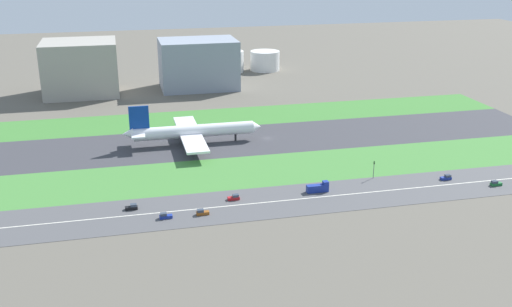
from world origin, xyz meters
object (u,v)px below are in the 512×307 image
at_px(fuel_tank_west, 231,61).
at_px(hangar_building, 198,64).
at_px(airliner, 191,131).
at_px(fuel_tank_centre, 265,61).
at_px(truck_0, 318,188).
at_px(car_1, 132,207).
at_px(car_4, 165,216).
at_px(traffic_light, 374,168).
at_px(car_5, 496,183).
at_px(car_2, 446,178).
at_px(terminal_building, 81,68).
at_px(car_3, 234,198).
at_px(car_6, 202,212).

bearing_deg(fuel_tank_west, hangar_building, -123.45).
distance_m(airliner, fuel_tank_centre, 176.04).
bearing_deg(truck_0, car_1, 180.00).
relative_size(car_4, traffic_light, 0.61).
xyz_separation_m(traffic_light, hangar_building, (-45.63, 174.01, 11.32)).
xyz_separation_m(car_5, traffic_light, (-43.33, 17.99, 3.37)).
distance_m(airliner, traffic_light, 88.91).
distance_m(car_2, terminal_building, 234.25).
relative_size(car_2, hangar_building, 0.09).
bearing_deg(car_5, car_2, -32.85).
bearing_deg(car_5, truck_0, -8.20).
height_order(truck_0, fuel_tank_west, fuel_tank_west).
height_order(car_2, fuel_tank_west, fuel_tank_west).
distance_m(airliner, hangar_building, 116.11).
relative_size(car_5, hangar_building, 0.09).
height_order(terminal_building, hangar_building, terminal_building).
xyz_separation_m(fuel_tank_west, fuel_tank_centre, (25.86, 0.00, -0.54)).
bearing_deg(truck_0, car_4, -170.31).
bearing_deg(car_2, airliner, 143.95).
xyz_separation_m(car_4, car_3, (26.07, 10.00, 0.00)).
xyz_separation_m(truck_0, car_4, (-58.56, -10.00, -0.75)).
xyz_separation_m(truck_0, traffic_light, (26.04, 7.99, 2.62)).
height_order(airliner, car_6, airliner).
distance_m(car_6, fuel_tank_west, 243.61).
distance_m(car_3, traffic_light, 59.17).
bearing_deg(car_5, fuel_tank_west, -75.97).
bearing_deg(car_3, traffic_light, 7.78).
bearing_deg(traffic_light, car_1, -175.21).
bearing_deg(fuel_tank_west, car_2, -79.09).
distance_m(car_3, hangar_building, 183.05).
relative_size(car_3, hangar_building, 0.09).
distance_m(car_5, car_3, 102.36).
distance_m(airliner, car_6, 78.43).
xyz_separation_m(car_5, car_1, (-138.80, 10.00, 0.00)).
xyz_separation_m(car_6, fuel_tank_centre, (81.83, 237.00, 6.18)).
height_order(car_3, traffic_light, traffic_light).
distance_m(car_6, car_1, 25.64).
relative_size(car_5, car_6, 1.00).
bearing_deg(hangar_building, airliner, -99.93).
xyz_separation_m(car_2, traffic_light, (-27.85, 7.99, 3.37)).
relative_size(car_4, terminal_building, 0.10).
bearing_deg(car_5, airliner, -35.61).
relative_size(car_4, hangar_building, 0.09).
height_order(truck_0, terminal_building, terminal_building).
xyz_separation_m(car_5, fuel_tank_west, (-59.23, 237.00, 6.72)).
bearing_deg(car_4, car_6, -180.00).
bearing_deg(airliner, terminal_building, 115.03).
relative_size(truck_0, hangar_building, 0.17).
bearing_deg(airliner, car_4, -103.71).
xyz_separation_m(car_3, car_1, (-36.94, 0.00, 0.00)).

